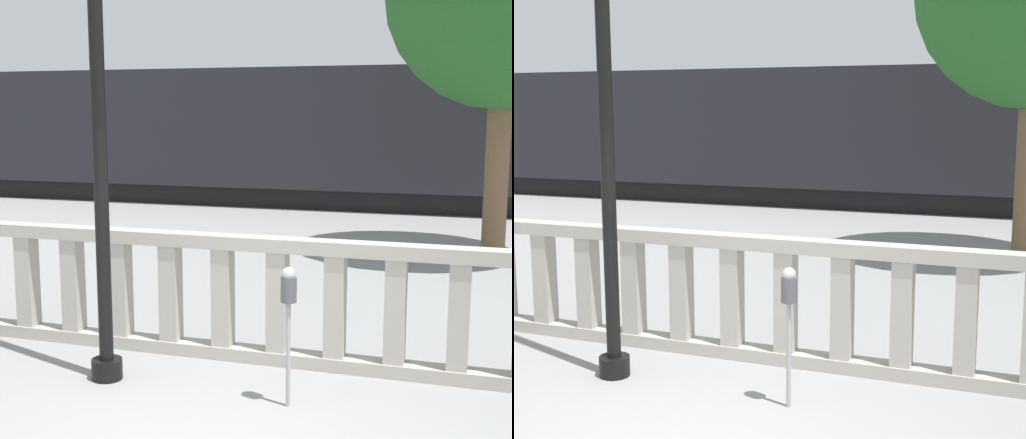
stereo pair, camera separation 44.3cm
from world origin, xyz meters
TOP-DOWN VIEW (x-y plane):
  - balustrade at (0.00, 2.52)m, footprint 13.07×0.24m
  - lamppost at (-1.48, 1.61)m, footprint 0.33×0.33m
  - parking_meter at (0.38, 1.51)m, footprint 0.14×0.14m
  - train_near at (-5.79, 15.06)m, footprint 29.43×3.13m
  - train_far at (-2.24, 22.21)m, footprint 28.71×3.11m

SIDE VIEW (x-z plane):
  - balustrade at x=0.00m, z-range 0.00..1.33m
  - parking_meter at x=0.38m, z-range 0.35..1.62m
  - train_near at x=-5.79m, z-range -0.22..4.08m
  - train_far at x=-2.24m, z-range -0.21..4.38m
  - lamppost at x=-1.48m, z-range 0.27..6.92m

